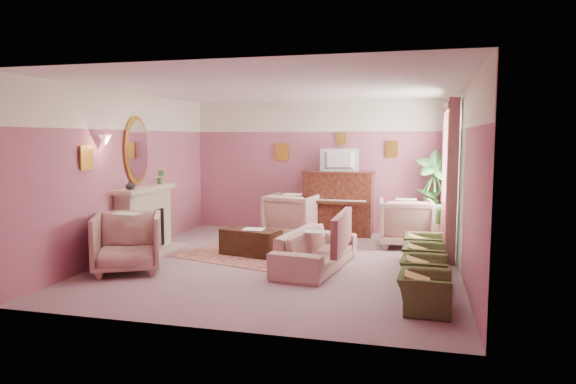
% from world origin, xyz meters
% --- Properties ---
extents(floor, '(5.50, 6.00, 0.01)m').
position_xyz_m(floor, '(0.00, 0.00, 0.00)').
color(floor, gray).
rests_on(floor, ground).
extents(ceiling, '(5.50, 6.00, 0.01)m').
position_xyz_m(ceiling, '(0.00, 0.00, 2.80)').
color(ceiling, white).
rests_on(ceiling, wall_back).
extents(wall_back, '(5.50, 0.02, 2.80)m').
position_xyz_m(wall_back, '(0.00, 3.00, 1.40)').
color(wall_back, '#814868').
rests_on(wall_back, floor).
extents(wall_front, '(5.50, 0.02, 2.80)m').
position_xyz_m(wall_front, '(0.00, -3.00, 1.40)').
color(wall_front, '#814868').
rests_on(wall_front, floor).
extents(wall_left, '(0.02, 6.00, 2.80)m').
position_xyz_m(wall_left, '(-2.75, 0.00, 1.40)').
color(wall_left, '#814868').
rests_on(wall_left, floor).
extents(wall_right, '(0.02, 6.00, 2.80)m').
position_xyz_m(wall_right, '(2.75, 0.00, 1.40)').
color(wall_right, '#814868').
rests_on(wall_right, floor).
extents(picture_rail_band, '(5.50, 0.01, 0.65)m').
position_xyz_m(picture_rail_band, '(0.00, 2.99, 2.47)').
color(picture_rail_band, '#EEE8CB').
rests_on(picture_rail_band, wall_back).
extents(stripe_panel, '(0.01, 3.00, 2.15)m').
position_xyz_m(stripe_panel, '(2.73, 1.30, 1.07)').
color(stripe_panel, '#A0B198').
rests_on(stripe_panel, wall_right).
extents(fireplace_surround, '(0.30, 1.40, 1.10)m').
position_xyz_m(fireplace_surround, '(-2.59, 0.20, 0.55)').
color(fireplace_surround, '#C0AC8F').
rests_on(fireplace_surround, floor).
extents(fireplace_inset, '(0.18, 0.72, 0.68)m').
position_xyz_m(fireplace_inset, '(-2.49, 0.20, 0.40)').
color(fireplace_inset, black).
rests_on(fireplace_inset, floor).
extents(fire_ember, '(0.06, 0.54, 0.10)m').
position_xyz_m(fire_ember, '(-2.45, 0.20, 0.22)').
color(fire_ember, '#FE3E00').
rests_on(fire_ember, floor).
extents(mantel_shelf, '(0.40, 1.55, 0.07)m').
position_xyz_m(mantel_shelf, '(-2.56, 0.20, 1.12)').
color(mantel_shelf, '#C0AC8F').
rests_on(mantel_shelf, fireplace_surround).
extents(hearth, '(0.55, 1.50, 0.02)m').
position_xyz_m(hearth, '(-2.39, 0.20, 0.01)').
color(hearth, '#C0AC8F').
rests_on(hearth, floor).
extents(mirror_frame, '(0.04, 0.72, 1.20)m').
position_xyz_m(mirror_frame, '(-2.70, 0.20, 1.80)').
color(mirror_frame, gold).
rests_on(mirror_frame, wall_left).
extents(mirror_glass, '(0.01, 0.60, 1.06)m').
position_xyz_m(mirror_glass, '(-2.67, 0.20, 1.80)').
color(mirror_glass, silver).
rests_on(mirror_glass, wall_left).
extents(sconce_shade, '(0.20, 0.20, 0.16)m').
position_xyz_m(sconce_shade, '(-2.62, -0.85, 1.98)').
color(sconce_shade, tan).
rests_on(sconce_shade, wall_left).
extents(piano, '(1.40, 0.60, 1.30)m').
position_xyz_m(piano, '(0.50, 2.68, 0.65)').
color(piano, '#411C12').
rests_on(piano, floor).
extents(piano_keyshelf, '(1.30, 0.12, 0.06)m').
position_xyz_m(piano_keyshelf, '(0.50, 2.33, 0.72)').
color(piano_keyshelf, '#411C12').
rests_on(piano_keyshelf, piano).
extents(piano_keys, '(1.20, 0.08, 0.02)m').
position_xyz_m(piano_keys, '(0.50, 2.33, 0.76)').
color(piano_keys, silver).
rests_on(piano_keys, piano).
extents(piano_top, '(1.45, 0.65, 0.04)m').
position_xyz_m(piano_top, '(0.50, 2.68, 1.31)').
color(piano_top, '#411C12').
rests_on(piano_top, piano).
extents(television, '(0.80, 0.12, 0.48)m').
position_xyz_m(television, '(0.50, 2.63, 1.60)').
color(television, black).
rests_on(television, piano).
extents(print_back_left, '(0.30, 0.03, 0.38)m').
position_xyz_m(print_back_left, '(-0.80, 2.96, 1.72)').
color(print_back_left, gold).
rests_on(print_back_left, wall_back).
extents(print_back_right, '(0.26, 0.03, 0.34)m').
position_xyz_m(print_back_right, '(1.55, 2.96, 1.78)').
color(print_back_right, gold).
rests_on(print_back_right, wall_back).
extents(print_back_mid, '(0.22, 0.03, 0.26)m').
position_xyz_m(print_back_mid, '(0.50, 2.96, 2.00)').
color(print_back_mid, gold).
rests_on(print_back_mid, wall_back).
extents(print_left_wall, '(0.03, 0.28, 0.36)m').
position_xyz_m(print_left_wall, '(-2.71, -1.20, 1.72)').
color(print_left_wall, gold).
rests_on(print_left_wall, wall_left).
extents(window_blind, '(0.03, 1.40, 1.80)m').
position_xyz_m(window_blind, '(2.70, 1.55, 1.70)').
color(window_blind, silver).
rests_on(window_blind, wall_right).
extents(curtain_left, '(0.16, 0.34, 2.60)m').
position_xyz_m(curtain_left, '(2.62, 0.63, 1.30)').
color(curtain_left, '#924D54').
rests_on(curtain_left, floor).
extents(curtain_right, '(0.16, 0.34, 2.60)m').
position_xyz_m(curtain_right, '(2.62, 2.47, 1.30)').
color(curtain_right, '#924D54').
rests_on(curtain_right, floor).
extents(pelmet, '(0.16, 2.20, 0.16)m').
position_xyz_m(pelmet, '(2.62, 1.55, 2.56)').
color(pelmet, '#924D54').
rests_on(pelmet, wall_right).
extents(mantel_plant, '(0.16, 0.16, 0.28)m').
position_xyz_m(mantel_plant, '(-2.55, 0.75, 1.29)').
color(mantel_plant, '#3E813B').
rests_on(mantel_plant, mantel_shelf).
extents(mantel_vase, '(0.16, 0.16, 0.16)m').
position_xyz_m(mantel_vase, '(-2.55, -0.30, 1.23)').
color(mantel_vase, '#EEE8CB').
rests_on(mantel_vase, mantel_shelf).
extents(area_rug, '(2.89, 2.41, 0.01)m').
position_xyz_m(area_rug, '(-0.59, 0.44, 0.01)').
color(area_rug, '#9F5E51').
rests_on(area_rug, floor).
extents(coffee_table, '(1.09, 0.71, 0.45)m').
position_xyz_m(coffee_table, '(-0.67, 0.39, 0.23)').
color(coffee_table, black).
rests_on(coffee_table, floor).
extents(table_paper, '(0.35, 0.28, 0.01)m').
position_xyz_m(table_paper, '(-0.62, 0.39, 0.46)').
color(table_paper, white).
rests_on(table_paper, coffee_table).
extents(sofa, '(0.67, 2.00, 0.81)m').
position_xyz_m(sofa, '(0.59, -0.21, 0.40)').
color(sofa, tan).
rests_on(sofa, floor).
extents(sofa_throw, '(0.10, 1.52, 0.56)m').
position_xyz_m(sofa_throw, '(0.99, -0.21, 0.60)').
color(sofa_throw, '#924D54').
rests_on(sofa_throw, sofa).
extents(floral_armchair_left, '(0.95, 0.95, 0.99)m').
position_xyz_m(floral_armchair_left, '(-0.37, 2.12, 0.50)').
color(floral_armchair_left, tan).
rests_on(floral_armchair_left, floor).
extents(floral_armchair_right, '(0.95, 0.95, 0.99)m').
position_xyz_m(floral_armchair_right, '(1.89, 1.79, 0.50)').
color(floral_armchair_right, tan).
rests_on(floral_armchair_right, floor).
extents(floral_armchair_front, '(0.95, 0.95, 0.99)m').
position_xyz_m(floral_armchair_front, '(-2.12, -1.12, 0.50)').
color(floral_armchair_front, tan).
rests_on(floral_armchair_front, floor).
extents(olive_chair_a, '(0.49, 0.69, 0.60)m').
position_xyz_m(olive_chair_a, '(2.21, -1.85, 0.30)').
color(olive_chair_a, '#4A552A').
rests_on(olive_chair_a, floor).
extents(olive_chair_b, '(0.49, 0.69, 0.60)m').
position_xyz_m(olive_chair_b, '(2.21, -1.03, 0.30)').
color(olive_chair_b, '#4A552A').
rests_on(olive_chair_b, floor).
extents(olive_chair_c, '(0.49, 0.69, 0.60)m').
position_xyz_m(olive_chair_c, '(2.21, -0.21, 0.30)').
color(olive_chair_c, '#4A552A').
rests_on(olive_chair_c, floor).
extents(olive_chair_d, '(0.49, 0.69, 0.60)m').
position_xyz_m(olive_chair_d, '(2.21, 0.61, 0.30)').
color(olive_chair_d, '#4A552A').
rests_on(olive_chair_d, floor).
extents(side_table, '(0.52, 0.52, 0.70)m').
position_xyz_m(side_table, '(2.30, 2.64, 0.35)').
color(side_table, silver).
rests_on(side_table, floor).
extents(side_plant_big, '(0.30, 0.30, 0.34)m').
position_xyz_m(side_plant_big, '(2.30, 2.64, 0.87)').
color(side_plant_big, '#3E813B').
rests_on(side_plant_big, side_table).
extents(side_plant_small, '(0.16, 0.16, 0.28)m').
position_xyz_m(side_plant_small, '(2.42, 2.54, 0.84)').
color(side_plant_small, '#3E813B').
rests_on(side_plant_small, side_table).
extents(palm_pot, '(0.34, 0.34, 0.34)m').
position_xyz_m(palm_pot, '(2.41, 2.48, 0.17)').
color(palm_pot, '#AB704D').
rests_on(palm_pot, floor).
extents(palm_plant, '(0.76, 0.76, 1.44)m').
position_xyz_m(palm_plant, '(2.41, 2.48, 1.06)').
color(palm_plant, '#3E813B').
rests_on(palm_plant, palm_pot).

